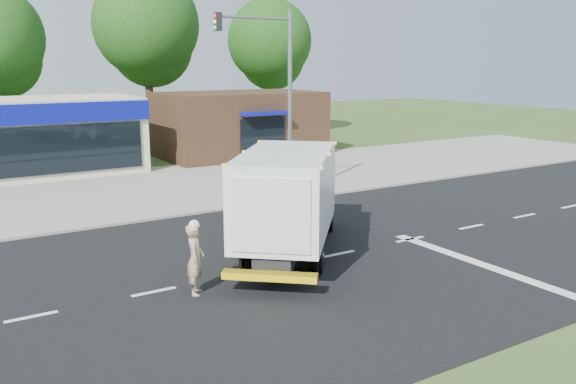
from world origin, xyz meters
The scene contains 10 objects.
ground centered at (0.00, 0.00, 0.00)m, with size 120.00×120.00×0.00m, color #385123.
road_asphalt centered at (0.00, 0.00, 0.00)m, with size 60.00×14.00×0.02m, color black.
sidewalk centered at (0.00, 8.20, 0.06)m, with size 60.00×2.40×0.12m, color gray.
parking_apron centered at (0.00, 14.00, 0.01)m, with size 60.00×9.00×0.02m, color gray.
lane_markings centered at (1.35, -1.35, 0.02)m, with size 55.20×7.00×0.01m.
ems_box_truck centered at (-1.26, 0.84, 1.93)m, with size 6.69×7.25×3.35m.
emergency_worker centered at (-5.10, -0.67, 0.97)m, with size 0.72×0.81×1.98m.
brown_storefront centered at (7.00, 19.98, 2.00)m, with size 10.00×6.70×4.00m.
traffic_signal_pole centered at (2.35, 7.60, 4.92)m, with size 3.51×0.25×8.00m.
background_trees centered at (-0.85, 28.16, 7.38)m, with size 36.77×7.39×12.10m.
Camera 1 is at (-10.99, -14.54, 5.90)m, focal length 38.00 mm.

